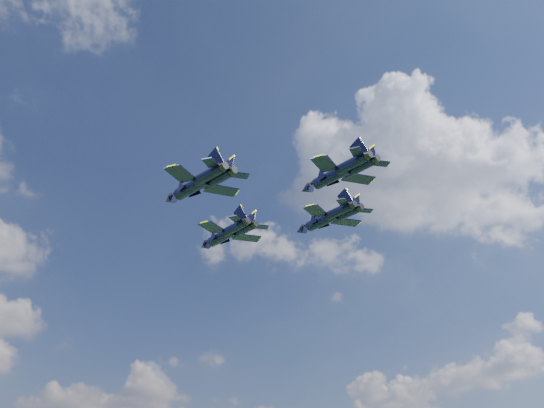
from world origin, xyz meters
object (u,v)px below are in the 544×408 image
at_px(jet_left, 190,188).
at_px(jet_right, 321,221).
at_px(jet_slot, 330,177).
at_px(jet_lead, 221,237).

distance_m(jet_left, jet_right, 31.45).
bearing_deg(jet_slot, jet_left, 133.78).
distance_m(jet_right, jet_slot, 24.06).
bearing_deg(jet_lead, jet_left, -136.81).
xyz_separation_m(jet_lead, jet_left, (-16.23, -16.79, -1.08)).
bearing_deg(jet_right, jet_slot, -130.45).
height_order(jet_lead, jet_slot, jet_lead).
height_order(jet_left, jet_slot, jet_slot).
relative_size(jet_lead, jet_right, 1.00).
height_order(jet_lead, jet_left, jet_lead).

